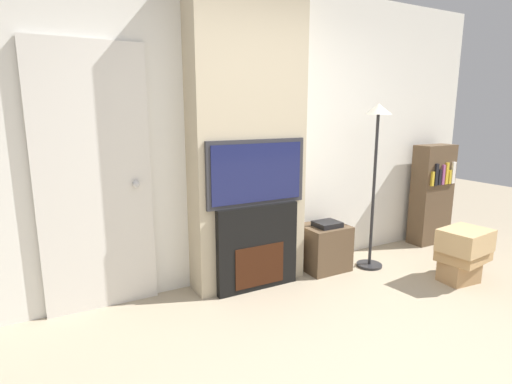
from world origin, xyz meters
name	(u,v)px	position (x,y,z in m)	size (l,w,h in m)	color
wall_back	(238,135)	(0.00, 2.03, 1.35)	(6.00, 0.06, 2.70)	silver
chimney_breast	(248,136)	(0.00, 1.85, 1.35)	(1.04, 0.30, 2.70)	#BCAD8E
fireplace	(256,247)	(0.00, 1.69, 0.38)	(0.77, 0.15, 0.77)	black
television	(256,173)	(0.00, 1.69, 1.05)	(0.93, 0.07, 0.57)	#2D2D33
floor_lamp	(376,150)	(1.26, 1.57, 1.19)	(0.26, 0.26, 1.64)	#262628
box_stack	(463,252)	(1.74, 0.89, 0.29)	(0.52, 0.42, 0.51)	tan
media_stand	(324,247)	(0.81, 1.75, 0.23)	(0.44, 0.39, 0.50)	brown
bookshelf	(432,194)	(2.45, 1.81, 0.59)	(0.49, 0.26, 1.18)	brown
entry_door	(95,181)	(-1.26, 1.97, 1.04)	(0.85, 0.09, 2.08)	silver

